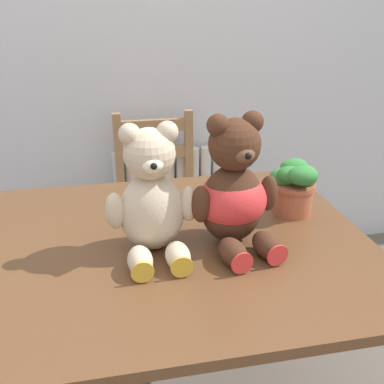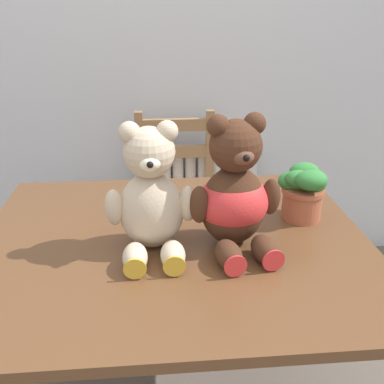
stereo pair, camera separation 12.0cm
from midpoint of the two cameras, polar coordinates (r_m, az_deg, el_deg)
name	(u,v)px [view 2 (the right image)]	position (r m, az deg, el deg)	size (l,w,h in m)	color
wall_back	(161,23)	(2.21, -2.46, 21.63)	(8.00, 0.04, 2.60)	silver
radiator	(196,213)	(2.40, 2.04, -2.78)	(0.67, 0.10, 0.68)	silver
dining_table	(174,266)	(1.35, 0.20, -9.93)	(1.17, 0.98, 0.73)	brown
wooden_chair_behind	(177,207)	(2.16, -0.40, -2.00)	(0.39, 0.39, 0.90)	#997047
teddy_bear_left	(151,197)	(1.18, -2.59, -0.75)	(0.26, 0.26, 0.37)	beige
teddy_bear_right	(235,195)	(1.22, 8.53, -0.51)	(0.27, 0.30, 0.39)	#472819
potted_plant	(303,189)	(1.44, 16.96, 0.28)	(0.15, 0.16, 0.18)	#B25B3D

